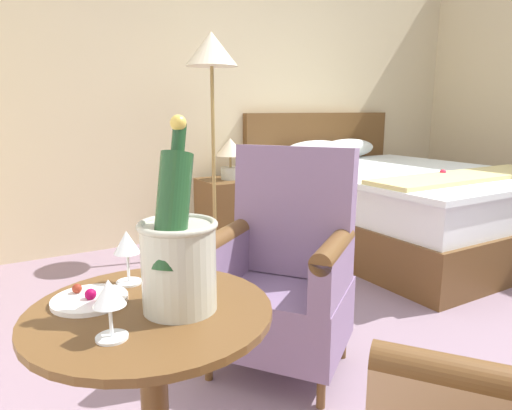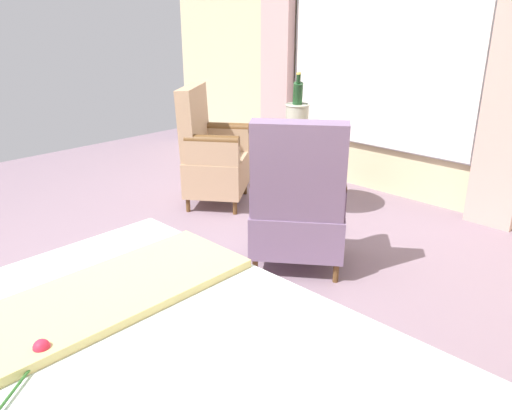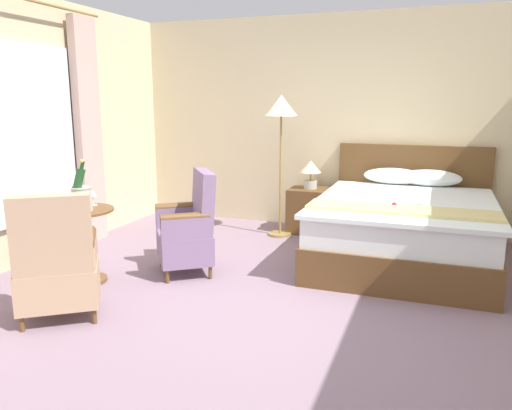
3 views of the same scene
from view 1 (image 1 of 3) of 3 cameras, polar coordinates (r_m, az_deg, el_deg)
The scene contains 11 objects.
ground_plane at distance 2.65m, azimuth 29.19°, elevation -15.78°, with size 6.95×6.95×0.00m, color gray.
wall_headboard_side at distance 4.43m, azimuth -2.46°, elevation 14.44°, with size 5.57×0.12×2.72m.
bed at distance 4.16m, azimuth 16.96°, elevation 0.22°, with size 1.80×2.25×1.12m.
nightstand at distance 4.04m, azimuth -3.14°, elevation -0.70°, with size 0.53×0.46×0.56m.
bedside_lamp at distance 3.96m, azimuth -3.22°, elevation 6.52°, with size 0.26×0.26×0.35m.
floor_lamp_brass at distance 3.56m, azimuth -5.55°, elevation 17.00°, with size 0.39×0.39×1.72m.
champagne_bucket at distance 1.10m, azimuth -9.75°, elevation -5.80°, with size 0.19×0.19×0.46m.
wine_glass_near_bucket at distance 1.30m, azimuth -15.84°, elevation -4.92°, with size 0.07×0.07×0.15m.
wine_glass_near_edge at distance 1.01m, azimuth -17.88°, elevation -10.90°, with size 0.07×0.07×0.13m.
snack_plate at distance 1.24m, azimuth -20.10°, elevation -10.96°, with size 0.19×0.19×0.04m.
armchair_by_window at distance 2.08m, azimuth 3.41°, elevation -8.76°, with size 0.75×0.77×1.00m.
Camera 1 is at (-2.11, -1.10, 1.17)m, focal length 32.00 mm.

